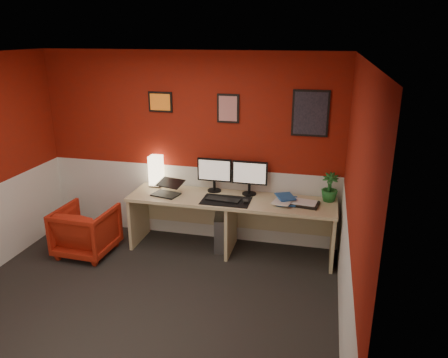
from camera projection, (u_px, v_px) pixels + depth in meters
ground at (141, 307)px, 4.49m from camera, size 4.00×3.50×0.01m
ceiling at (123, 57)px, 3.69m from camera, size 4.00×3.50×0.01m
wall_back at (189, 148)px, 5.70m from camera, size 4.00×0.01×2.50m
wall_front at (3, 299)px, 2.48m from camera, size 4.00×0.01×2.50m
wall_right at (352, 213)px, 3.65m from camera, size 0.01×3.50×2.50m
wainscot_back at (191, 201)px, 5.94m from camera, size 4.00×0.01×1.00m
wainscot_right at (344, 290)px, 3.89m from camera, size 0.01×3.50×1.00m
desk at (231, 225)px, 5.53m from camera, size 2.60×0.65×0.73m
shoji_lamp at (156, 172)px, 5.79m from camera, size 0.16×0.16×0.40m
laptop at (166, 187)px, 5.49m from camera, size 0.37×0.30×0.22m
monitor_left at (214, 170)px, 5.57m from camera, size 0.45×0.06×0.58m
monitor_right at (250, 173)px, 5.46m from camera, size 0.45×0.06×0.58m
desk_mat at (226, 201)px, 5.33m from camera, size 0.60×0.38×0.01m
keyboard at (223, 200)px, 5.33m from camera, size 0.43×0.19×0.02m
mouse at (246, 201)px, 5.26m from camera, size 0.08×0.11×0.03m
book_bottom at (277, 200)px, 5.30m from camera, size 0.25×0.33×0.03m
book_middle at (275, 200)px, 5.26m from camera, size 0.27×0.33×0.02m
book_top at (277, 197)px, 5.27m from camera, size 0.29×0.33×0.03m
zen_tray at (304, 204)px, 5.20m from camera, size 0.38×0.30×0.03m
potted_plant at (330, 187)px, 5.28m from camera, size 0.21×0.21×0.35m
pc_tower at (223, 231)px, 5.68m from camera, size 0.28×0.48×0.45m
armchair at (86, 230)px, 5.50m from camera, size 0.69×0.71×0.63m
art_left at (160, 102)px, 5.58m from camera, size 0.32×0.02×0.26m
art_center at (228, 108)px, 5.39m from camera, size 0.28×0.02×0.36m
art_right at (310, 113)px, 5.18m from camera, size 0.44×0.02×0.56m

